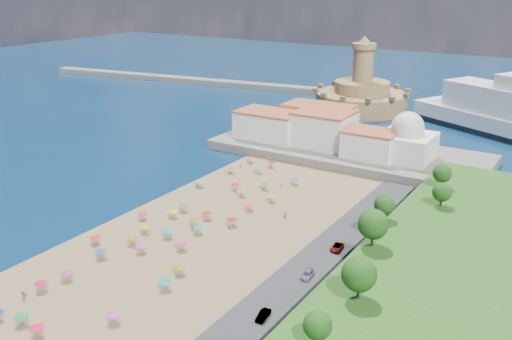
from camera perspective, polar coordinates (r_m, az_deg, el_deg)
The scene contains 11 objects.
ground at distance 138.37m, azimuth -6.95°, elevation -5.72°, with size 700.00×700.00×0.00m, color #071938.
terrace at distance 192.16m, azimuth 9.16°, elevation 1.82°, with size 90.00×36.00×3.00m, color #59544C.
jetty at distance 231.61m, azimuth 7.60°, elevation 4.79°, with size 18.00×70.00×2.40m, color #59544C.
breakwater at distance 319.04m, azimuth -5.20°, elevation 8.83°, with size 200.00×7.00×2.60m, color #59544C.
waterfront_buildings at distance 196.14m, azimuth 5.83°, elevation 4.27°, with size 57.00×29.00×11.00m.
domed_building at distance 181.80m, azimuth 14.83°, elevation 2.89°, with size 16.00×16.00×15.00m.
fortress at distance 257.37m, azimuth 10.49°, elevation 7.33°, with size 40.00×40.00×32.40m.
beach_parasols at distance 131.40m, azimuth -9.69°, elevation -6.23°, with size 31.64×114.18×2.20m.
beachgoers at distance 138.37m, azimuth -7.09°, elevation -5.21°, with size 33.45×96.61×1.88m.
parked_cars at distance 111.01m, azimuth 3.92°, elevation -11.50°, with size 2.56×55.02×1.33m.
hillside_trees at distance 103.38m, azimuth 9.61°, elevation -8.58°, with size 13.50×107.76×7.88m.
Camera 1 is at (80.33, -96.75, 57.74)m, focal length 40.00 mm.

